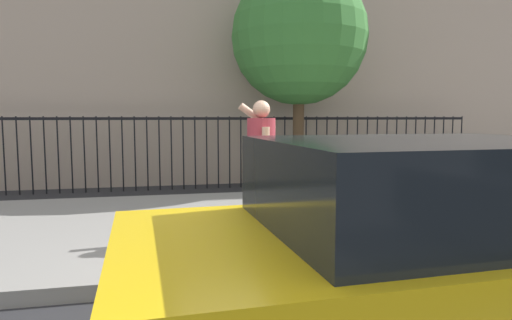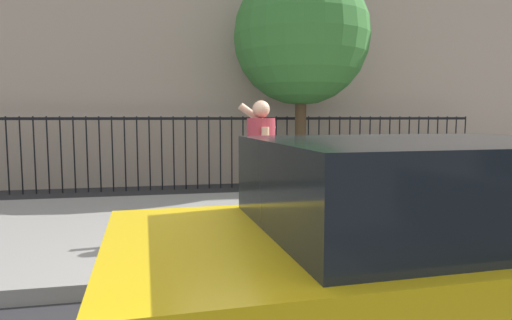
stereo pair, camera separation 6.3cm
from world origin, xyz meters
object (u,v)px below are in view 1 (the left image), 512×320
street_tree_near (299,37)px  street_bench (413,168)px  taxi_yellow (447,257)px  pedestrian_on_phone (262,158)px

street_tree_near → street_bench: bearing=-51.1°
taxi_yellow → pedestrian_on_phone: 2.84m
pedestrian_on_phone → street_tree_near: street_tree_near is taller
taxi_yellow → street_bench: taxi_yellow is taller
pedestrian_on_phone → street_tree_near: 4.91m
pedestrian_on_phone → street_bench: 3.95m
street_bench → street_tree_near: 3.62m
pedestrian_on_phone → taxi_yellow: bearing=-78.2°
taxi_yellow → street_bench: size_ratio=2.67×
taxi_yellow → street_tree_near: 7.35m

